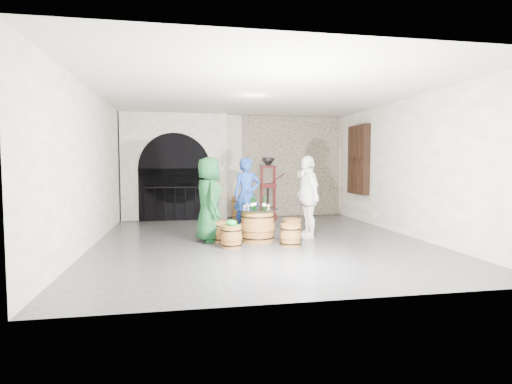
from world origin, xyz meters
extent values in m
plane|color=#2D2D2F|center=(0.00, 0.00, 0.00)|extent=(8.00, 8.00, 0.00)
plane|color=white|center=(0.00, 4.00, 1.60)|extent=(8.00, 0.00, 8.00)
plane|color=white|center=(0.00, -4.00, 1.60)|extent=(8.00, 0.00, 8.00)
plane|color=white|center=(-3.50, 0.00, 1.60)|extent=(0.00, 8.00, 8.00)
plane|color=white|center=(3.50, 0.00, 1.60)|extent=(0.00, 8.00, 8.00)
plane|color=beige|center=(0.00, 0.00, 3.20)|extent=(8.00, 8.00, 0.00)
cube|color=gray|center=(1.80, 3.94, 1.60)|extent=(3.20, 0.12, 3.18)
cube|color=white|center=(-1.90, 3.75, 1.60)|extent=(3.10, 0.50, 3.18)
cube|color=black|center=(-1.90, 3.48, 0.78)|extent=(2.10, 0.03, 1.55)
cylinder|color=black|center=(-1.90, 3.48, 1.55)|extent=(2.10, 0.03, 2.10)
cylinder|color=black|center=(-1.90, 3.42, 0.98)|extent=(1.79, 0.04, 0.04)
cylinder|color=black|center=(-2.79, 3.42, 0.49)|extent=(0.02, 0.02, 0.98)
cylinder|color=black|center=(-2.50, 3.42, 0.49)|extent=(0.02, 0.02, 0.98)
cylinder|color=black|center=(-2.20, 3.42, 0.49)|extent=(0.02, 0.02, 0.98)
cylinder|color=black|center=(-1.90, 3.42, 0.49)|extent=(0.02, 0.02, 0.98)
cylinder|color=black|center=(-1.60, 3.42, 0.49)|extent=(0.02, 0.02, 0.98)
cylinder|color=black|center=(-1.31, 3.42, 0.49)|extent=(0.02, 0.02, 0.98)
cylinder|color=black|center=(-1.01, 3.42, 0.49)|extent=(0.02, 0.02, 0.98)
cube|color=black|center=(3.39, 2.40, 1.80)|extent=(0.20, 1.10, 2.00)
cube|color=black|center=(3.34, 2.40, 1.80)|extent=(0.06, 0.88, 1.76)
cube|color=black|center=(3.37, 2.40, 1.80)|extent=(0.22, 0.92, 0.06)
cube|color=black|center=(3.37, 2.11, 1.80)|extent=(0.22, 0.06, 1.80)
cube|color=black|center=(3.37, 2.40, 1.80)|extent=(0.22, 0.06, 1.80)
cube|color=black|center=(3.37, 2.69, 1.80)|extent=(0.22, 0.06, 1.80)
cylinder|color=#915E29|center=(-0.08, -0.14, 0.33)|extent=(0.70, 0.70, 0.67)
cylinder|color=#915E29|center=(-0.08, -0.14, 0.33)|extent=(0.75, 0.75, 0.15)
torus|color=black|center=(-0.08, -0.14, 0.11)|extent=(0.75, 0.75, 0.02)
torus|color=black|center=(-0.08, -0.14, 0.56)|extent=(0.75, 0.75, 0.02)
cylinder|color=#915E29|center=(-0.08, -0.14, 0.68)|extent=(0.72, 0.72, 0.02)
cylinder|color=black|center=(-0.08, -0.14, 0.70)|extent=(0.91, 0.91, 0.01)
cylinder|color=#915E29|center=(-0.90, 0.01, 0.22)|extent=(0.41, 0.41, 0.43)
cylinder|color=#915E29|center=(-0.90, 0.01, 0.22)|extent=(0.43, 0.43, 0.10)
torus|color=black|center=(-0.90, 0.01, 0.07)|extent=(0.45, 0.45, 0.02)
torus|color=black|center=(-0.90, 0.01, 0.36)|extent=(0.45, 0.45, 0.02)
cylinder|color=#915E29|center=(-0.90, 0.01, 0.44)|extent=(0.41, 0.41, 0.02)
cylinder|color=#915E29|center=(-0.11, 0.70, 0.22)|extent=(0.41, 0.41, 0.43)
cylinder|color=#915E29|center=(-0.11, 0.70, 0.22)|extent=(0.43, 0.43, 0.10)
torus|color=black|center=(-0.11, 0.70, 0.07)|extent=(0.45, 0.45, 0.02)
torus|color=black|center=(-0.11, 0.70, 0.36)|extent=(0.45, 0.45, 0.02)
cylinder|color=#915E29|center=(-0.11, 0.70, 0.44)|extent=(0.41, 0.41, 0.02)
cylinder|color=#915E29|center=(0.74, 0.03, 0.22)|extent=(0.41, 0.41, 0.43)
cylinder|color=#915E29|center=(0.74, 0.03, 0.22)|extent=(0.43, 0.43, 0.10)
torus|color=black|center=(0.74, 0.03, 0.07)|extent=(0.45, 0.45, 0.02)
torus|color=black|center=(0.74, 0.03, 0.36)|extent=(0.45, 0.45, 0.02)
cylinder|color=#915E29|center=(0.74, 0.03, 0.44)|extent=(0.41, 0.41, 0.02)
cylinder|color=#915E29|center=(0.50, -0.74, 0.22)|extent=(0.41, 0.41, 0.43)
cylinder|color=#915E29|center=(0.50, -0.74, 0.22)|extent=(0.43, 0.43, 0.10)
torus|color=black|center=(0.50, -0.74, 0.07)|extent=(0.45, 0.45, 0.02)
torus|color=black|center=(0.50, -0.74, 0.36)|extent=(0.45, 0.45, 0.02)
cylinder|color=#915E29|center=(0.50, -0.74, 0.44)|extent=(0.41, 0.41, 0.02)
cylinder|color=#915E29|center=(-0.71, -0.68, 0.22)|extent=(0.41, 0.41, 0.43)
cylinder|color=#915E29|center=(-0.71, -0.68, 0.22)|extent=(0.43, 0.43, 0.10)
torus|color=black|center=(-0.71, -0.68, 0.07)|extent=(0.45, 0.45, 0.02)
torus|color=black|center=(-0.71, -0.68, 0.36)|extent=(0.45, 0.45, 0.02)
cylinder|color=#915E29|center=(-0.71, -0.68, 0.44)|extent=(0.41, 0.41, 0.02)
ellipsoid|color=#0D912D|center=(-0.71, -0.68, 0.50)|extent=(0.22, 0.22, 0.12)
cylinder|color=#0D912D|center=(-0.63, -0.71, 0.46)|extent=(0.14, 0.14, 0.01)
imported|color=#124120|center=(-1.11, 0.05, 0.91)|extent=(0.68, 0.96, 1.83)
imported|color=navy|center=(-0.13, 1.03, 0.92)|extent=(0.68, 0.46, 1.84)
imported|color=white|center=(1.12, 0.11, 0.93)|extent=(0.51, 1.11, 1.86)
cylinder|color=black|center=(-0.20, -0.14, 0.82)|extent=(0.07, 0.07, 0.22)
cylinder|color=white|center=(-0.20, -0.14, 0.81)|extent=(0.08, 0.08, 0.06)
cone|color=black|center=(-0.20, -0.14, 0.94)|extent=(0.07, 0.07, 0.05)
cylinder|color=black|center=(-0.20, -0.14, 1.00)|extent=(0.03, 0.03, 0.07)
cylinder|color=black|center=(0.05, -0.21, 0.82)|extent=(0.07, 0.07, 0.22)
cylinder|color=white|center=(0.05, -0.21, 0.81)|extent=(0.08, 0.08, 0.06)
cone|color=black|center=(0.05, -0.21, 0.94)|extent=(0.07, 0.07, 0.05)
cylinder|color=black|center=(0.05, -0.21, 1.00)|extent=(0.03, 0.03, 0.07)
cylinder|color=black|center=(-0.12, -0.03, 0.82)|extent=(0.07, 0.07, 0.22)
cylinder|color=white|center=(-0.12, -0.03, 0.81)|extent=(0.08, 0.08, 0.06)
cone|color=black|center=(-0.12, -0.03, 0.94)|extent=(0.07, 0.07, 0.05)
cylinder|color=black|center=(-0.12, -0.03, 1.00)|extent=(0.03, 0.03, 0.07)
cylinder|color=#915E29|center=(0.02, 3.31, 0.34)|extent=(0.48, 0.48, 0.68)
cylinder|color=#915E29|center=(0.02, 3.31, 0.34)|extent=(0.52, 0.52, 0.15)
torus|color=black|center=(0.02, 3.31, 0.11)|extent=(0.53, 0.53, 0.02)
torus|color=black|center=(0.02, 3.31, 0.57)|extent=(0.53, 0.53, 0.02)
cylinder|color=#915E29|center=(0.02, 3.31, 0.69)|extent=(0.49, 0.49, 0.02)
cube|color=#4E0F0D|center=(0.93, 3.52, 0.05)|extent=(0.53, 0.43, 0.10)
cube|color=#4E0F0D|center=(0.93, 3.52, 1.00)|extent=(0.47, 0.31, 0.12)
cube|color=#4E0F0D|center=(0.93, 3.52, 1.60)|extent=(0.47, 0.14, 0.07)
cylinder|color=black|center=(0.93, 3.52, 0.59)|extent=(0.06, 0.06, 0.99)
cylinder|color=black|center=(0.93, 3.52, 1.82)|extent=(0.37, 0.37, 0.09)
cone|color=black|center=(0.93, 3.52, 1.70)|extent=(0.37, 0.37, 0.20)
cube|color=#4E0F0D|center=(0.74, 3.53, 0.84)|extent=(0.07, 0.07, 1.58)
cube|color=#4E0F0D|center=(1.13, 3.51, 0.84)|extent=(0.07, 0.07, 1.58)
cylinder|color=#4E0F0D|center=(1.23, 3.47, 1.23)|extent=(0.42, 0.05, 0.31)
cube|color=silver|center=(2.05, 3.86, 1.35)|extent=(0.18, 0.10, 0.22)
camera|label=1|loc=(-1.64, -8.55, 1.67)|focal=28.00mm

